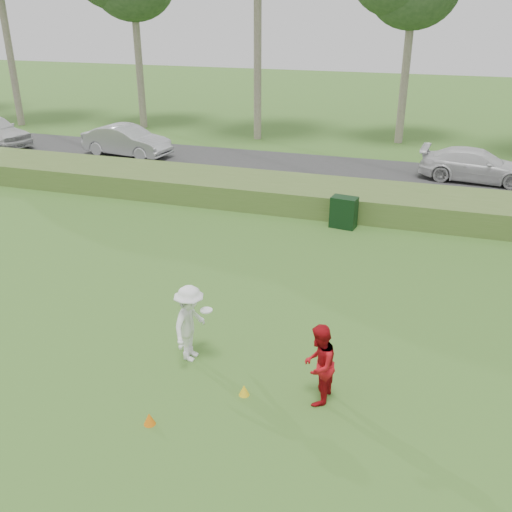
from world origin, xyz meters
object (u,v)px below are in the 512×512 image
(player_white, at_px, (190,323))
(car_mid, at_px, (127,141))
(cone_yellow, at_px, (244,390))
(player_red, at_px, (319,365))
(cone_orange, at_px, (149,419))
(car_right, at_px, (476,165))
(utility_cabinet, at_px, (344,212))

(player_white, relative_size, car_mid, 0.38)
(cone_yellow, bearing_deg, player_red, 11.17)
(cone_orange, distance_m, car_mid, 21.16)
(player_red, relative_size, car_right, 0.36)
(cone_orange, bearing_deg, car_mid, 120.48)
(cone_yellow, height_order, utility_cabinet, utility_cabinet)
(car_mid, bearing_deg, car_right, -80.41)
(cone_orange, bearing_deg, player_red, 30.09)
(player_white, bearing_deg, utility_cabinet, -8.18)
(player_white, xyz_separation_m, player_red, (3.02, -0.62, -0.04))
(cone_orange, distance_m, car_right, 19.93)
(player_red, distance_m, car_right, 17.55)
(cone_yellow, distance_m, car_mid, 20.78)
(cone_orange, bearing_deg, car_right, 71.49)
(player_red, bearing_deg, car_right, 172.59)
(utility_cabinet, bearing_deg, player_white, -93.29)
(cone_yellow, distance_m, utility_cabinet, 10.14)
(car_mid, bearing_deg, cone_orange, -142.15)
(player_red, xyz_separation_m, car_mid, (-13.62, 16.55, -0.03))
(player_white, distance_m, car_mid, 19.14)
(cone_yellow, bearing_deg, car_right, 74.38)
(cone_yellow, bearing_deg, cone_orange, -135.89)
(cone_yellow, bearing_deg, utility_cabinet, 88.43)
(utility_cabinet, relative_size, car_right, 0.23)
(player_red, distance_m, car_mid, 21.43)
(utility_cabinet, bearing_deg, car_mid, 159.61)
(car_mid, bearing_deg, player_white, -139.00)
(utility_cabinet, bearing_deg, cone_orange, -90.47)
(cone_yellow, xyz_separation_m, car_mid, (-12.16, 16.84, 0.71))
(utility_cabinet, distance_m, car_right, 8.70)
(player_white, height_order, cone_orange, player_white)
(player_white, bearing_deg, car_mid, 36.71)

